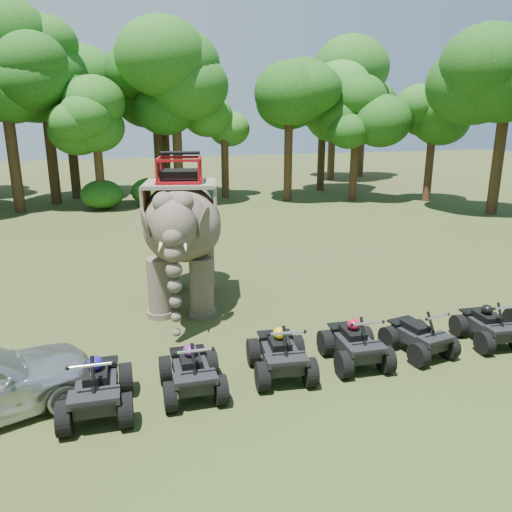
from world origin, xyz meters
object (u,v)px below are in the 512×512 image
(atv_3, at_px, (355,338))
(atv_5, at_px, (489,321))
(atv_2, at_px, (281,348))
(atv_0, at_px, (96,381))
(atv_1, at_px, (191,365))
(atv_4, at_px, (419,330))
(elephant, at_px, (182,231))

(atv_3, distance_m, atv_5, 3.62)
(atv_2, distance_m, atv_3, 1.78)
(atv_2, xyz_separation_m, atv_5, (5.40, -0.05, -0.05))
(atv_0, height_order, atv_1, atv_0)
(atv_4, height_order, atv_5, atv_5)
(atv_4, bearing_deg, atv_0, 173.38)
(atv_3, bearing_deg, elephant, 125.29)
(atv_2, height_order, atv_5, atv_2)
(elephant, height_order, atv_4, elephant)
(atv_0, bearing_deg, atv_1, 7.93)
(atv_5, bearing_deg, elephant, 147.99)
(atv_0, distance_m, atv_3, 5.57)
(atv_1, bearing_deg, atv_4, 3.85)
(elephant, distance_m, atv_3, 6.05)
(atv_1, bearing_deg, atv_5, 3.11)
(atv_3, height_order, atv_4, atv_3)
(atv_3, bearing_deg, atv_0, -172.98)
(atv_4, bearing_deg, atv_3, 170.85)
(atv_1, relative_size, atv_2, 0.97)
(atv_1, distance_m, atv_5, 7.36)
(atv_0, xyz_separation_m, atv_1, (1.83, 0.16, -0.05))
(elephant, relative_size, atv_2, 3.04)
(atv_0, bearing_deg, atv_2, 7.81)
(elephant, distance_m, atv_2, 5.37)
(elephant, relative_size, atv_4, 3.36)
(elephant, xyz_separation_m, atv_4, (4.71, -4.98, -1.61))
(atv_1, xyz_separation_m, atv_4, (5.39, 0.15, -0.04))
(atv_3, height_order, atv_5, atv_3)
(elephant, height_order, atv_2, elephant)
(atv_2, relative_size, atv_4, 1.11)
(atv_0, xyz_separation_m, atv_5, (9.18, 0.27, -0.08))
(atv_3, bearing_deg, atv_2, -176.38)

